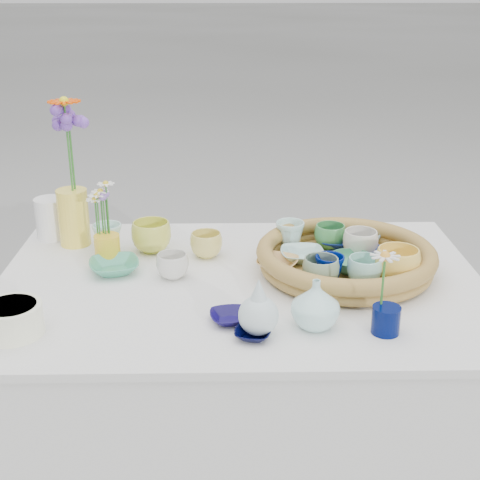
{
  "coord_description": "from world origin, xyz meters",
  "views": [
    {
      "loc": [
        -0.03,
        -1.56,
        1.5
      ],
      "look_at": [
        0.0,
        0.02,
        0.87
      ],
      "focal_mm": 50.0,
      "sensor_mm": 36.0,
      "label": 1
    }
  ],
  "objects": [
    {
      "name": "wicker_tray",
      "position": [
        0.28,
        0.05,
        0.8
      ],
      "size": [
        0.47,
        0.47,
        0.08
      ],
      "primitive_type": null,
      "color": "olive",
      "rests_on": "display_table"
    },
    {
      "name": "tray_ceramic_0",
      "position": [
        0.28,
        0.18,
        0.8
      ],
      "size": [
        0.12,
        0.12,
        0.03
      ],
      "primitive_type": "imported",
      "rotation": [
        0.0,
        0.0,
        -0.01
      ],
      "color": "navy",
      "rests_on": "wicker_tray"
    },
    {
      "name": "tray_ceramic_1",
      "position": [
        0.38,
        0.08,
        0.8
      ],
      "size": [
        0.14,
        0.14,
        0.03
      ],
      "primitive_type": "imported",
      "rotation": [
        0.0,
        0.0,
        -0.36
      ],
      "color": "#08154F",
      "rests_on": "wicker_tray"
    },
    {
      "name": "tray_ceramic_2",
      "position": [
        0.39,
        -0.05,
        0.83
      ],
      "size": [
        0.12,
        0.12,
        0.09
      ],
      "primitive_type": "imported",
      "rotation": [
        0.0,
        0.0,
        0.13
      ],
      "color": "#F5C851",
      "rests_on": "wicker_tray"
    },
    {
      "name": "tray_ceramic_3",
      "position": [
        0.29,
        0.02,
        0.8
      ],
      "size": [
        0.15,
        0.15,
        0.04
      ],
      "primitive_type": "imported",
      "rotation": [
        0.0,
        0.0,
        0.22
      ],
      "color": "#48966B",
      "rests_on": "wicker_tray"
    },
    {
      "name": "tray_ceramic_4",
      "position": [
        0.2,
        -0.07,
        0.82
      ],
      "size": [
        0.12,
        0.12,
        0.07
      ],
      "primitive_type": "imported",
      "rotation": [
        0.0,
        0.0,
        0.39
      ],
      "color": "gray",
      "rests_on": "wicker_tray"
    },
    {
      "name": "tray_ceramic_5",
      "position": [
        0.17,
        0.09,
        0.8
      ],
      "size": [
        0.12,
        0.12,
        0.03
      ],
      "primitive_type": "imported",
      "rotation": [
        0.0,
        0.0,
        -0.01
      ],
      "color": "#A2CDC9",
      "rests_on": "wicker_tray"
    },
    {
      "name": "tray_ceramic_6",
      "position": [
        0.14,
        0.18,
        0.82
      ],
      "size": [
        0.09,
        0.09,
        0.08
      ],
      "primitive_type": "imported",
      "rotation": [
        0.0,
        0.0,
        0.06
      ],
      "color": "silver",
      "rests_on": "wicker_tray"
    },
    {
      "name": "tray_ceramic_7",
      "position": [
        0.33,
        0.11,
        0.82
      ],
      "size": [
        0.12,
        0.12,
        0.08
      ],
      "primitive_type": "imported",
      "rotation": [
        0.0,
        0.0,
        -0.36
      ],
      "color": "silver",
      "rests_on": "wicker_tray"
    },
    {
      "name": "tray_ceramic_8",
      "position": [
        0.37,
        0.22,
        0.8
      ],
      "size": [
        0.12,
        0.12,
        0.03
      ],
      "primitive_type": "imported",
      "rotation": [
        0.0,
        0.0,
        -0.33
      ],
      "color": "#8BBCDD",
      "rests_on": "wicker_tray"
    },
    {
      "name": "tray_ceramic_9",
      "position": [
        0.22,
        -0.04,
        0.82
      ],
      "size": [
        0.09,
        0.09,
        0.07
      ],
      "primitive_type": "imported",
      "rotation": [
        0.0,
        0.0,
        0.21
      ],
      "color": "#001062",
      "rests_on": "wicker_tray"
    },
    {
      "name": "tray_ceramic_10",
      "position": [
        0.1,
        0.04,
        0.8
      ],
      "size": [
        0.14,
        0.14,
        0.03
      ],
      "primitive_type": "imported",
      "rotation": [
        0.0,
        0.0,
        -0.38
      ],
      "color": "tan",
      "rests_on": "wicker_tray"
    },
    {
      "name": "tray_ceramic_11",
      "position": [
        0.31,
        -0.06,
        0.82
      ],
      "size": [
        0.11,
        0.11,
        0.07
      ],
      "primitive_type": "imported",
      "rotation": [
        0.0,
        0.0,
        -0.29
      ],
      "color": "#8FD1C8",
      "rests_on": "wicker_tray"
    },
    {
      "name": "tray_ceramic_12",
      "position": [
        0.26,
        0.17,
        0.82
      ],
      "size": [
        0.11,
        0.11,
        0.07
      ],
      "primitive_type": "imported",
      "rotation": [
        0.0,
        0.0,
        0.27
      ],
      "color": "#3E8B49",
      "rests_on": "wicker_tray"
    },
    {
      "name": "loose_ceramic_0",
      "position": [
        -0.25,
        0.2,
        0.81
      ],
      "size": [
        0.12,
        0.12,
        0.09
      ],
      "primitive_type": "imported",
      "rotation": [
        0.0,
        0.0,
        -0.05
      ],
      "color": "#CCCF49",
      "rests_on": "display_table"
    },
    {
      "name": "loose_ceramic_1",
      "position": [
        -0.09,
        0.16,
        0.8
      ],
      "size": [
        0.12,
        0.12,
        0.07
      ],
      "primitive_type": "imported",
      "rotation": [
        0.0,
        0.0,
        0.36
      ],
      "color": "#D8C760",
      "rests_on": "display_table"
    },
    {
      "name": "loose_ceramic_2",
      "position": [
        -0.33,
        0.06,
        0.78
      ],
      "size": [
        0.16,
        0.16,
        0.03
      ],
      "primitive_type": "imported",
      "rotation": [
        0.0,
        0.0,
        0.25
      ],
      "color": "#419B78",
      "rests_on": "display_table"
    },
    {
      "name": "loose_ceramic_3",
      "position": [
        -0.18,
        0.02,
        0.8
      ],
      "size": [
        0.11,
        0.11,
        0.07
      ],
      "primitive_type": "imported",
      "rotation": [
        0.0,
        0.0,
        -0.35
      ],
      "color": "silver",
      "rests_on": "display_table"
    },
    {
      "name": "loose_ceramic_4",
      "position": [
        -0.03,
        -0.22,
        0.78
      ],
      "size": [
        0.1,
        0.1,
        0.02
      ],
      "primitive_type": "imported",
      "rotation": [
        0.0,
        0.0,
        0.16
      ],
      "color": "#100946",
      "rests_on": "display_table"
    },
    {
      "name": "loose_ceramic_5",
      "position": [
        -0.37,
        0.22,
        0.8
      ],
      "size": [
        0.1,
        0.1,
        0.08
      ],
      "primitive_type": "imported",
      "rotation": [
        0.0,
        0.0,
        -0.21
      ],
      "color": "silver",
      "rests_on": "display_table"
    },
    {
      "name": "loose_ceramic_6",
      "position": [
        0.02,
        -0.29,
        0.77
      ],
      "size": [
        0.1,
        0.1,
        0.02
      ],
      "primitive_type": "imported",
      "rotation": [
        0.0,
        0.0,
        -0.22
      ],
      "color": "black",
      "rests_on": "display_table"
    },
    {
      "name": "fluted_bowl",
      "position": [
        -0.5,
        -0.26,
        0.8
      ],
      "size": [
        0.14,
        0.14,
        0.07
      ],
      "primitive_type": null,
      "rotation": [
        0.0,
        0.0,
        -0.06
      ],
      "color": "white",
      "rests_on": "display_table"
    },
    {
      "name": "bud_vase_paleblue",
      "position": [
        0.03,
        -0.27,
        0.83
      ],
      "size": [
        0.1,
        0.1,
        0.14
      ],
      "primitive_type": null,
      "rotation": [
        0.0,
        0.0,
        0.18
      ],
      "color": "silver",
      "rests_on": "display_table"
    },
    {
      "name": "bud_vase_seafoam",
      "position": [
        0.16,
        -0.25,
        0.82
      ],
      "size": [
        0.13,
        0.13,
        0.11
      ],
      "primitive_type": "imported",
      "rotation": [
        0.0,
        0.0,
        -0.24
      ],
      "color": "#B8E9E4",
      "rests_on": "display_table"
    },
    {
      "name": "bud_vase_cobalt",
      "position": [
        0.31,
        -0.28,
        0.8
      ],
      "size": [
        0.07,
        0.07,
        0.06
      ],
      "primitive_type": "cylinder",
      "rotation": [
        0.0,
        0.0,
        -0.12
      ],
      "color": "#000A41",
      "rests_on": "display_table"
    },
    {
      "name": "single_daisy",
      "position": [
        0.3,
        -0.26,
        0.88
      ],
      "size": [
        0.1,
        0.1,
        0.13
      ],
      "primitive_type": null,
      "rotation": [
        0.0,
        0.0,
        0.34
      ],
      "color": "white",
      "rests_on": "bud_vase_cobalt"
    },
    {
      "name": "tall_vase_yellow",
      "position": [
        -0.48,
        0.26,
        0.85
      ],
      "size": [
        0.1,
        0.1,
        0.17
      ],
      "primitive_type": "cylinder",
      "rotation": [
        0.0,
        0.0,
        -0.11
      ],
      "color": "#FFE04A",
      "rests_on": "display_table"
    },
    {
      "name": "gerbera",
      "position": [
        -0.47,
        0.26,
        1.06
      ],
      "size": [
        0.12,
        0.12,
        0.27
      ],
      "primitive_type": null,
      "rotation": [
        0.0,
        0.0,
        -0.12
      ],
      "color": "#FD4A00",
      "rests_on": "tall_vase_yellow"
    },
    {
      "name": "hydrangea",
      "position": [
        -0.47,
        0.27,
        1.03
      ],
      "size": [
        0.1,
        0.1,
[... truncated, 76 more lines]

